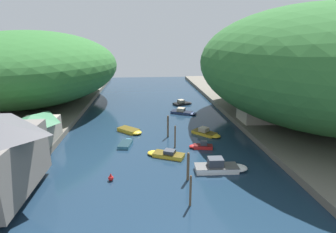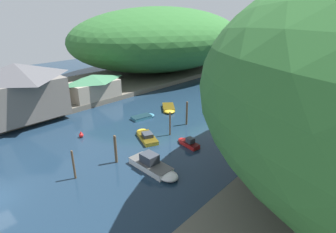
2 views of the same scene
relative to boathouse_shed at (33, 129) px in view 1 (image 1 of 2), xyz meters
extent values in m
plane|color=#192D42|center=(17.26, 8.41, -3.11)|extent=(130.00, 130.00, 0.00)
cube|color=#666056|center=(-8.44, 8.41, -2.66)|extent=(22.00, 120.00, 0.90)
cube|color=#666056|center=(42.97, 8.41, -2.66)|extent=(22.00, 120.00, 0.90)
ellipsoid|color=#2D662D|center=(-9.54, 27.89, 5.89)|extent=(37.05, 51.87, 16.19)
ellipsoid|color=#2D662D|center=(44.07, 7.87, 7.74)|extent=(36.72, 51.40, 19.89)
cube|color=gray|center=(0.00, 0.00, -0.68)|extent=(5.03, 8.79, 3.06)
pyramid|color=#38704C|center=(0.00, 0.00, 1.46)|extent=(5.44, 9.49, 1.22)
cube|color=#B2A899|center=(35.66, 7.83, -0.52)|extent=(5.87, 5.08, 3.38)
pyramid|color=brown|center=(35.66, 7.83, 1.96)|extent=(6.34, 5.48, 1.59)
cube|color=gold|center=(25.19, 4.08, -2.87)|extent=(4.04, 4.10, 0.47)
ellipsoid|color=gold|center=(26.54, 2.67, -2.87)|extent=(2.62, 2.63, 0.47)
cube|color=#4C3E0E|center=(25.19, 4.08, -2.62)|extent=(4.12, 4.18, 0.03)
cube|color=#9E937F|center=(25.10, 4.17, -2.29)|extent=(1.88, 1.88, 0.70)
cube|color=red|center=(23.72, -1.61, -2.86)|extent=(2.82, 1.55, 0.50)
ellipsoid|color=red|center=(22.41, -1.37, -2.86)|extent=(1.50, 1.26, 0.50)
cube|color=#450A0A|center=(23.72, -1.61, -2.60)|extent=(2.88, 1.58, 0.03)
cube|color=#333842|center=(23.80, -1.62, -2.28)|extent=(1.05, 0.92, 0.66)
cube|color=black|center=(24.30, 24.71, -2.88)|extent=(4.27, 3.47, 0.45)
ellipsoid|color=black|center=(26.00, 25.47, -2.88)|extent=(2.53, 2.61, 0.45)
cube|color=black|center=(24.30, 24.71, -2.64)|extent=(4.35, 3.54, 0.03)
cube|color=#9E937F|center=(24.20, 24.66, -2.27)|extent=(1.80, 1.90, 0.77)
cube|color=gold|center=(12.65, 6.49, -2.82)|extent=(3.97, 3.87, 0.57)
ellipsoid|color=gold|center=(14.00, 5.25, -2.82)|extent=(2.56, 2.56, 0.57)
cube|color=#4C3E0E|center=(12.65, 6.49, -2.52)|extent=(4.05, 3.95, 0.03)
cube|color=navy|center=(23.25, 17.00, -2.87)|extent=(4.78, 3.82, 0.48)
ellipsoid|color=navy|center=(25.17, 15.99, -2.87)|extent=(2.82, 2.73, 0.48)
cube|color=black|center=(23.25, 17.00, -2.62)|extent=(4.88, 3.90, 0.03)
cube|color=#9E937F|center=(23.13, 17.06, -2.26)|extent=(2.01, 1.97, 0.74)
cube|color=teal|center=(12.52, 0.38, -2.89)|extent=(2.16, 3.29, 0.44)
ellipsoid|color=teal|center=(12.80, 1.88, -2.89)|extent=(1.80, 1.78, 0.44)
cube|color=#132A33|center=(12.52, 0.38, -2.65)|extent=(2.20, 3.35, 0.03)
cube|color=white|center=(23.82, -8.40, -2.77)|extent=(5.06, 2.16, 0.67)
ellipsoid|color=white|center=(26.32, -8.49, -2.77)|extent=(2.56, 1.97, 0.67)
cube|color=#525252|center=(23.82, -8.40, -2.42)|extent=(5.16, 2.20, 0.03)
cube|color=#333842|center=(23.67, -8.40, -1.93)|extent=(1.80, 1.45, 1.03)
cube|color=gold|center=(18.54, -3.98, -2.87)|extent=(4.39, 3.25, 0.48)
ellipsoid|color=gold|center=(16.70, -3.13, -2.87)|extent=(2.52, 2.33, 0.48)
cube|color=#4C3E0E|center=(18.54, -3.98, -2.62)|extent=(4.48, 3.32, 0.03)
cube|color=#333842|center=(18.65, -4.03, -2.37)|extent=(1.79, 1.69, 0.53)
cylinder|color=brown|center=(19.56, -14.77, -1.59)|extent=(0.21, 0.21, 3.03)
sphere|color=brown|center=(19.56, -14.77, -0.03)|extent=(0.19, 0.19, 0.19)
cylinder|color=brown|center=(20.11, -10.10, -1.54)|extent=(0.31, 0.31, 3.13)
sphere|color=brown|center=(20.11, -10.10, 0.08)|extent=(0.27, 0.27, 0.27)
cylinder|color=brown|center=(19.74, -0.88, -1.50)|extent=(0.22, 0.22, 3.22)
sphere|color=brown|center=(19.74, -0.88, 0.15)|extent=(0.20, 0.20, 0.20)
cylinder|color=brown|center=(19.10, 3.47, -1.40)|extent=(0.29, 0.29, 3.41)
sphere|color=brown|center=(19.10, 3.47, 0.36)|extent=(0.26, 0.26, 0.26)
sphere|color=red|center=(11.57, -9.51, -2.81)|extent=(0.60, 0.60, 0.60)
cone|color=red|center=(11.57, -9.51, -2.36)|extent=(0.30, 0.30, 0.30)
cylinder|color=#282D3D|center=(0.36, -7.68, -1.78)|extent=(0.13, 0.13, 0.85)
cylinder|color=#282D3D|center=(0.35, -7.50, -1.78)|extent=(0.13, 0.13, 0.85)
cube|color=#2D2D33|center=(0.35, -7.59, -1.05)|extent=(0.25, 0.39, 0.62)
sphere|color=tan|center=(0.35, -7.59, -0.63)|extent=(0.22, 0.22, 0.22)
camera|label=1|loc=(15.54, -35.87, 11.99)|focal=28.00mm
camera|label=2|loc=(41.48, -24.70, 12.39)|focal=28.00mm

